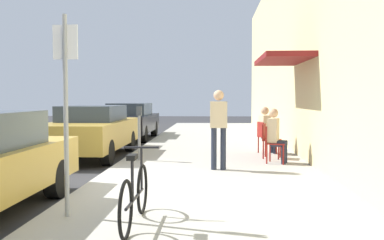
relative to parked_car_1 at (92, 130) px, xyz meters
The scene contains 14 objects.
ground_plane 4.06m from the parked_car_1, 74.00° to the right, with size 60.00×60.00×0.00m, color #2D2D30.
sidewalk_slab 3.88m from the parked_car_1, 28.74° to the right, with size 4.50×32.00×0.12m, color #9E9B93.
building_facade 6.50m from the parked_car_1, 17.68° to the right, with size 1.40×32.00×6.34m.
parked_car_1 is the anchor object (origin of this frame).
parked_car_2 5.26m from the parked_car_1, 90.00° to the left, with size 1.80×4.40×1.44m.
parking_meter 1.99m from the parked_car_1, 38.63° to the right, with size 0.12×0.10×1.32m.
street_sign 6.47m from the parked_car_1, 76.47° to the right, with size 0.32×0.06×2.60m.
bicycle_0 7.03m from the parked_car_1, 69.55° to the right, with size 0.46×1.71×0.90m.
cafe_chair_0 5.02m from the parked_car_1, 17.76° to the right, with size 0.56×0.56×0.87m.
seated_patron_0 5.08m from the parked_car_1, 17.76° to the right, with size 0.51×0.46×1.29m.
cafe_chair_1 4.84m from the parked_car_1, ahead, with size 0.54×0.54×0.87m.
cafe_chair_2 4.79m from the parked_car_1, ahead, with size 0.54×0.54×0.87m.
seated_patron_2 4.84m from the parked_car_1, ahead, with size 0.50×0.45×1.29m.
pedestrian_standing 4.33m from the parked_car_1, 35.97° to the right, with size 0.36×0.22×1.70m.
Camera 1 is at (2.31, -7.77, 1.66)m, focal length 39.93 mm.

